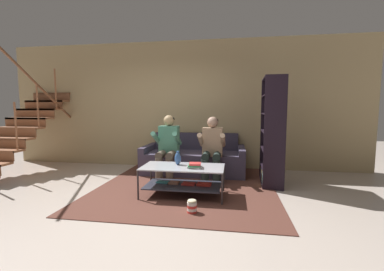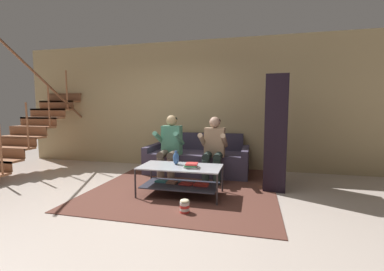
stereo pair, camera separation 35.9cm
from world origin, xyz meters
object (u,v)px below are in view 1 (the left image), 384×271
(vase, at_px, (178,158))
(popcorn_tub, at_px, (192,206))
(book_stack, at_px, (195,165))
(couch, at_px, (194,159))
(coffee_table, at_px, (183,176))
(person_seated_right, at_px, (212,146))
(bookshelf, at_px, (274,142))
(person_seated_left, at_px, (168,144))

(vase, xyz_separation_m, popcorn_tub, (0.35, -0.76, -0.48))
(book_stack, bearing_deg, vase, 148.94)
(couch, xyz_separation_m, coffee_table, (0.06, -1.51, 0.03))
(person_seated_right, relative_size, bookshelf, 0.63)
(person_seated_left, height_order, bookshelf, bookshelf)
(person_seated_left, bearing_deg, popcorn_tub, -65.47)
(book_stack, xyz_separation_m, popcorn_tub, (0.05, -0.58, -0.41))
(couch, distance_m, person_seated_left, 0.81)
(person_seated_left, bearing_deg, book_stack, -56.34)
(couch, height_order, book_stack, couch)
(coffee_table, bearing_deg, vase, 136.68)
(person_seated_left, height_order, vase, person_seated_left)
(person_seated_right, bearing_deg, couch, 127.26)
(couch, bearing_deg, person_seated_right, -52.74)
(person_seated_right, height_order, bookshelf, bookshelf)
(person_seated_right, height_order, vase, person_seated_right)
(person_seated_right, bearing_deg, person_seated_left, 179.85)
(coffee_table, relative_size, bookshelf, 0.67)
(couch, height_order, person_seated_left, person_seated_left)
(person_seated_right, distance_m, book_stack, 1.05)
(person_seated_left, xyz_separation_m, vase, (0.38, -0.84, -0.10))
(couch, height_order, person_seated_right, person_seated_right)
(vase, bearing_deg, bookshelf, 27.24)
(person_seated_left, height_order, popcorn_tub, person_seated_left)
(vase, height_order, popcorn_tub, vase)
(coffee_table, xyz_separation_m, bookshelf, (1.49, 0.93, 0.45))
(popcorn_tub, bearing_deg, person_seated_left, 114.53)
(person_seated_left, bearing_deg, person_seated_right, -0.15)
(popcorn_tub, bearing_deg, bookshelf, 51.84)
(person_seated_right, distance_m, vase, 0.97)
(couch, xyz_separation_m, person_seated_right, (0.43, -0.57, 0.38))
(couch, relative_size, person_seated_left, 1.72)
(person_seated_right, height_order, popcorn_tub, person_seated_right)
(person_seated_right, distance_m, coffee_table, 1.07)
(person_seated_left, distance_m, person_seated_right, 0.86)
(person_seated_left, xyz_separation_m, coffee_table, (0.49, -0.94, -0.37))
(person_seated_left, relative_size, book_stack, 5.41)
(book_stack, height_order, bookshelf, bookshelf)
(vase, xyz_separation_m, bookshelf, (1.60, 0.82, 0.19))
(couch, xyz_separation_m, bookshelf, (1.55, -0.58, 0.48))
(person_seated_right, bearing_deg, vase, -119.83)
(vase, relative_size, book_stack, 0.97)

